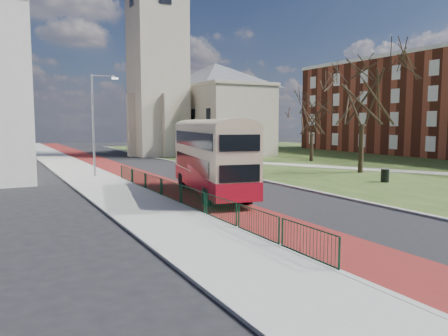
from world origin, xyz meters
TOP-DOWN VIEW (x-y plane):
  - ground at (0.00, 0.00)m, footprint 160.00×160.00m
  - road_carriageway at (1.50, 20.00)m, footprint 9.00×120.00m
  - bus_lane at (-1.20, 20.00)m, footprint 3.40×120.00m
  - pavement_west at (-5.00, 20.00)m, footprint 4.00×120.00m
  - kerb_west at (-3.00, 20.00)m, footprint 0.25×120.00m
  - kerb_east at (6.10, 22.00)m, footprint 0.25×80.00m
  - grass_green at (26.00, 22.00)m, footprint 40.00×80.00m
  - footpath at (20.00, 10.00)m, footprint 18.84×32.82m
  - pedestrian_railing at (-2.95, 4.00)m, footprint 0.07×24.00m
  - gothic_church at (12.56, 38.00)m, footprint 16.38×18.00m
  - brick_terrace at (40.00, 20.00)m, footprint 10.30×44.30m
  - streetlamp at (-4.35, 18.00)m, footprint 2.13×0.18m
  - bus at (-0.12, 5.97)m, footprint 4.45×10.76m
  - winter_tree_near at (16.49, 10.32)m, footprint 7.54×7.54m
  - winter_tree_far at (20.14, 21.35)m, footprint 5.53×5.53m
  - litter_bin at (13.56, 5.03)m, footprint 0.68×0.68m

SIDE VIEW (x-z plane):
  - ground at x=0.00m, z-range 0.00..0.00m
  - road_carriageway at x=1.50m, z-range 0.00..0.01m
  - bus_lane at x=-1.20m, z-range 0.00..0.01m
  - grass_green at x=26.00m, z-range 0.00..0.04m
  - footpath at x=20.00m, z-range 0.04..0.07m
  - pavement_west at x=-5.00m, z-range 0.00..0.12m
  - kerb_west at x=-3.00m, z-range 0.00..0.13m
  - kerb_east at x=6.10m, z-range 0.00..0.13m
  - litter_bin at x=13.56m, z-range 0.04..1.06m
  - pedestrian_railing at x=-2.95m, z-range -0.01..1.11m
  - bus at x=-0.12m, z-range 0.31..4.69m
  - streetlamp at x=-4.35m, z-range 0.59..8.59m
  - winter_tree_far at x=20.14m, z-range 1.55..9.39m
  - brick_terrace at x=40.00m, z-range 0.01..13.51m
  - winter_tree_near at x=16.49m, z-range 2.12..12.86m
  - gothic_church at x=12.56m, z-range -6.87..33.13m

